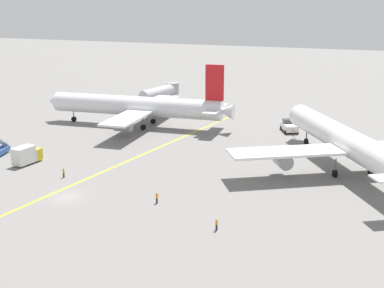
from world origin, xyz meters
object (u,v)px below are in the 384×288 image
(jet_bridge, at_px, (162,91))
(ground_crew_marshaller_foreground, at_px, (64,173))
(gse_stair_truck_yellow, at_px, (1,149))
(airliner_being_pushed, at_px, (348,143))
(airliner_at_gate_left, at_px, (138,107))
(pushback_tug, at_px, (289,126))
(ground_crew_ramp_agent_by_cones, at_px, (157,198))
(ground_crew_wing_walker_right, at_px, (217,224))
(gse_catering_truck_tall, at_px, (27,155))

(jet_bridge, bearing_deg, ground_crew_marshaller_foreground, -77.36)
(gse_stair_truck_yellow, bearing_deg, airliner_being_pushed, 14.78)
(gse_stair_truck_yellow, bearing_deg, airliner_at_gate_left, 68.51)
(pushback_tug, relative_size, ground_crew_marshaller_foreground, 5.35)
(ground_crew_marshaller_foreground, distance_m, jet_bridge, 68.98)
(pushback_tug, xyz_separation_m, jet_bridge, (-43.26, 17.93, 2.74))
(ground_crew_ramp_agent_by_cones, relative_size, jet_bridge, 0.09)
(ground_crew_wing_walker_right, xyz_separation_m, ground_crew_ramp_agent_by_cones, (-11.86, 5.32, 0.04))
(airliner_at_gate_left, relative_size, ground_crew_ramp_agent_by_cones, 28.65)
(airliner_being_pushed, xyz_separation_m, ground_crew_ramp_agent_by_cones, (-24.22, -27.79, -4.47))
(ground_crew_ramp_agent_by_cones, height_order, jet_bridge, jet_bridge)
(gse_stair_truck_yellow, xyz_separation_m, ground_crew_marshaller_foreground, (20.61, -6.44, -0.17))
(jet_bridge, bearing_deg, gse_stair_truck_yellow, -95.20)
(jet_bridge, bearing_deg, ground_crew_ramp_agent_by_cones, -63.42)
(airliner_being_pushed, height_order, gse_catering_truck_tall, airliner_being_pushed)
(airliner_being_pushed, relative_size, pushback_tug, 5.07)
(ground_crew_marshaller_foreground, bearing_deg, pushback_tug, 60.25)
(ground_crew_marshaller_foreground, bearing_deg, gse_stair_truck_yellow, 162.65)
(airliner_at_gate_left, bearing_deg, jet_bridge, 105.22)
(gse_stair_truck_yellow, relative_size, ground_crew_wing_walker_right, 2.99)
(ground_crew_wing_walker_right, bearing_deg, airliner_at_gate_left, 129.25)
(gse_catering_truck_tall, xyz_separation_m, ground_crew_ramp_agent_by_cones, (31.94, -7.70, -0.86))
(airliner_at_gate_left, distance_m, ground_crew_ramp_agent_by_cones, 52.12)
(airliner_being_pushed, distance_m, gse_stair_truck_yellow, 67.82)
(jet_bridge, bearing_deg, airliner_being_pushed, -36.00)
(airliner_at_gate_left, bearing_deg, ground_crew_ramp_agent_by_cones, -57.18)
(gse_catering_truck_tall, bearing_deg, ground_crew_ramp_agent_by_cones, -13.55)
(gse_stair_truck_yellow, xyz_separation_m, jet_bridge, (5.53, 60.80, 3.02))
(pushback_tug, distance_m, gse_stair_truck_yellow, 64.95)
(airliner_being_pushed, relative_size, gse_stair_truck_yellow, 9.11)
(ground_crew_marshaller_foreground, bearing_deg, jet_bridge, 102.64)
(pushback_tug, distance_m, jet_bridge, 46.91)
(airliner_being_pushed, bearing_deg, ground_crew_ramp_agent_by_cones, -131.08)
(airliner_at_gate_left, relative_size, gse_catering_truck_tall, 8.21)
(gse_stair_truck_yellow, height_order, ground_crew_ramp_agent_by_cones, gse_stair_truck_yellow)
(pushback_tug, relative_size, ground_crew_wing_walker_right, 5.36)
(ground_crew_ramp_agent_by_cones, distance_m, jet_bridge, 79.81)
(ground_crew_wing_walker_right, distance_m, ground_crew_marshaller_foreground, 33.80)
(gse_stair_truck_yellow, relative_size, ground_crew_ramp_agent_by_cones, 2.87)
(airliner_at_gate_left, height_order, airliner_being_pushed, airliner_being_pushed)
(ground_crew_marshaller_foreground, xyz_separation_m, jet_bridge, (-15.08, 67.24, 3.18))
(airliner_at_gate_left, relative_size, jet_bridge, 2.68)
(pushback_tug, relative_size, jet_bridge, 0.48)
(airliner_at_gate_left, height_order, pushback_tug, airliner_at_gate_left)
(airliner_being_pushed, distance_m, jet_bridge, 74.06)
(gse_catering_truck_tall, distance_m, jet_bridge, 63.77)
(airliner_at_gate_left, distance_m, ground_crew_marshaller_foreground, 40.51)
(gse_stair_truck_yellow, xyz_separation_m, ground_crew_wing_walker_right, (53.08, -15.84, -0.17))
(airliner_being_pushed, height_order, pushback_tug, airliner_being_pushed)
(airliner_at_gate_left, xyz_separation_m, ground_crew_marshaller_foreground, (7.56, -39.59, -4.10))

